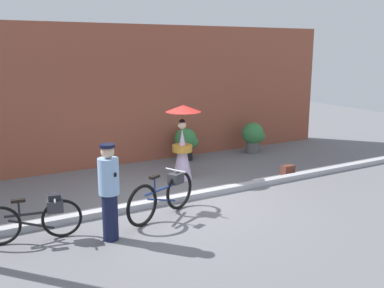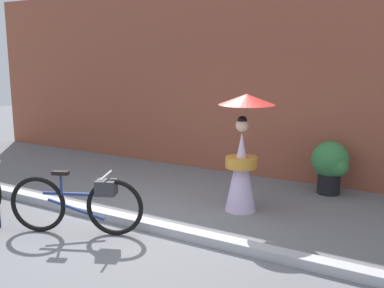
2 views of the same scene
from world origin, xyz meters
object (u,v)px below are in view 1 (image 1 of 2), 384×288
at_px(bicycle_near_officer, 163,194).
at_px(potted_plant_small, 253,136).
at_px(person_with_parasol, 183,141).
at_px(potted_plant_by_door, 187,142).
at_px(bicycle_far_side, 37,217).
at_px(person_officer, 109,190).
at_px(backpack_on_pavement, 288,170).

distance_m(bicycle_near_officer, potted_plant_small, 5.71).
relative_size(person_with_parasol, potted_plant_by_door, 1.95).
relative_size(bicycle_far_side, potted_plant_small, 1.74).
distance_m(bicycle_far_side, person_officer, 1.28).
relative_size(potted_plant_by_door, potted_plant_small, 1.00).
distance_m(person_with_parasol, potted_plant_small, 3.47).
bearing_deg(potted_plant_small, potted_plant_by_door, 174.57).
height_order(person_with_parasol, potted_plant_small, person_with_parasol).
xyz_separation_m(person_with_parasol, potted_plant_small, (3.17, 1.34, -0.41)).
xyz_separation_m(bicycle_near_officer, bicycle_far_side, (-2.28, 0.07, -0.02)).
bearing_deg(person_with_parasol, potted_plant_small, 22.93).
relative_size(bicycle_near_officer, person_officer, 1.05).
xyz_separation_m(potted_plant_by_door, backpack_on_pavement, (1.50, -2.58, -0.40)).
distance_m(bicycle_near_officer, potted_plant_by_door, 4.29).
relative_size(bicycle_far_side, person_with_parasol, 0.89).
height_order(potted_plant_small, backpack_on_pavement, potted_plant_small).
distance_m(bicycle_near_officer, person_with_parasol, 2.51).
relative_size(person_officer, potted_plant_by_door, 1.76).
bearing_deg(potted_plant_by_door, bicycle_far_side, -143.73).
xyz_separation_m(bicycle_near_officer, person_officer, (-1.22, -0.50, 0.44)).
bearing_deg(person_with_parasol, potted_plant_by_door, 58.22).
height_order(bicycle_near_officer, person_with_parasol, person_with_parasol).
height_order(potted_plant_by_door, backpack_on_pavement, potted_plant_by_door).
xyz_separation_m(bicycle_far_side, potted_plant_by_door, (4.71, 3.46, 0.12)).
distance_m(bicycle_far_side, backpack_on_pavement, 6.29).
xyz_separation_m(bicycle_far_side, backpack_on_pavement, (6.22, 0.88, -0.28)).
bearing_deg(bicycle_far_side, backpack_on_pavement, 8.05).
height_order(bicycle_far_side, person_with_parasol, person_with_parasol).
distance_m(potted_plant_by_door, backpack_on_pavement, 3.01).
bearing_deg(backpack_on_pavement, person_officer, -164.36).
height_order(person_officer, person_with_parasol, person_with_parasol).
bearing_deg(person_officer, potted_plant_by_door, 47.74).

